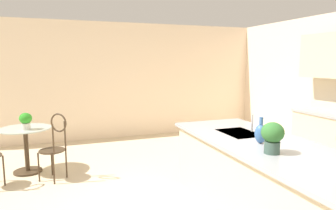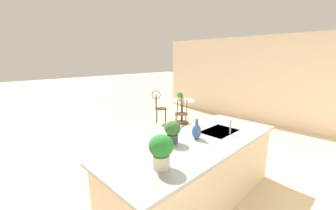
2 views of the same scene
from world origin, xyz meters
The scene contains 8 objects.
wall_left_window centered at (-4.26, 0.00, 1.35)m, with size 0.12×7.80×2.70m, color beige.
kitchen_island centered at (0.30, 0.85, 0.46)m, with size 2.80×1.06×0.92m.
bistro_table centered at (-2.37, -1.77, 0.45)m, with size 0.80×0.80×0.74m.
chair_near_window centered at (-1.86, -1.33, 0.57)m, with size 0.54×0.54×1.04m.
sink_faucet centered at (-0.25, 1.03, 1.03)m, with size 0.02×0.02×0.22m, color #B2B5BA.
potted_plant_on_table centered at (-2.24, -1.74, 0.89)m, with size 0.19×0.19×0.27m.
potted_plant_counter_near centered at (0.60, 0.65, 1.09)m, with size 0.22×0.22×0.31m.
vase_on_counter centered at (0.25, 0.79, 1.03)m, with size 0.13×0.13×0.29m.
Camera 1 is at (2.92, -1.26, 1.79)m, focal length 32.62 mm.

